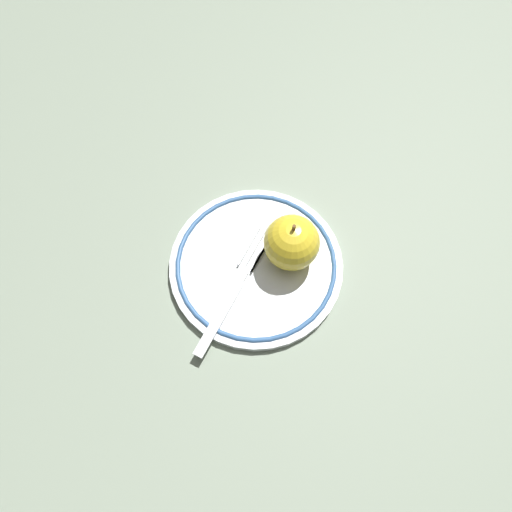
% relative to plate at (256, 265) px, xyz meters
% --- Properties ---
extents(ground_plane, '(2.00, 2.00, 0.00)m').
position_rel_plate_xyz_m(ground_plane, '(0.01, -0.01, -0.01)').
color(ground_plane, slate).
extents(plate, '(0.21, 0.21, 0.01)m').
position_rel_plate_xyz_m(plate, '(0.00, 0.00, 0.00)').
color(plate, silver).
rests_on(plate, ground_plane).
extents(apple_red_whole, '(0.07, 0.07, 0.08)m').
position_rel_plate_xyz_m(apple_red_whole, '(0.00, -0.04, 0.04)').
color(apple_red_whole, gold).
rests_on(apple_red_whole, plate).
extents(fork, '(0.16, 0.13, 0.00)m').
position_rel_plate_xyz_m(fork, '(-0.03, 0.03, 0.01)').
color(fork, silver).
rests_on(fork, plate).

